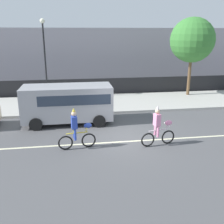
{
  "coord_description": "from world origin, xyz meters",
  "views": [
    {
      "loc": [
        -2.43,
        -11.93,
        5.07
      ],
      "look_at": [
        -0.46,
        1.2,
        1.0
      ],
      "focal_mm": 42.0,
      "sensor_mm": 36.0,
      "label": 1
    }
  ],
  "objects_px": {
    "parade_cyclist_cobalt": "(77,131)",
    "street_lamp_post": "(44,47)",
    "parade_cyclist_pink": "(159,128)",
    "parked_van_grey": "(69,101)"
  },
  "relations": [
    {
      "from": "parade_cyclist_cobalt",
      "to": "street_lamp_post",
      "type": "relative_size",
      "value": 0.33
    },
    {
      "from": "parade_cyclist_cobalt",
      "to": "parade_cyclist_pink",
      "type": "xyz_separation_m",
      "value": [
        3.72,
        -0.2,
        0.0
      ]
    },
    {
      "from": "parade_cyclist_cobalt",
      "to": "parked_van_grey",
      "type": "distance_m",
      "value": 3.66
    },
    {
      "from": "parade_cyclist_pink",
      "to": "parked_van_grey",
      "type": "relative_size",
      "value": 0.38
    },
    {
      "from": "parked_van_grey",
      "to": "parade_cyclist_pink",
      "type": "bearing_deg",
      "value": -42.93
    },
    {
      "from": "parked_van_grey",
      "to": "street_lamp_post",
      "type": "distance_m",
      "value": 6.6
    },
    {
      "from": "parade_cyclist_cobalt",
      "to": "parade_cyclist_pink",
      "type": "bearing_deg",
      "value": -3.0
    },
    {
      "from": "parade_cyclist_pink",
      "to": "parked_van_grey",
      "type": "bearing_deg",
      "value": 137.07
    },
    {
      "from": "parade_cyclist_pink",
      "to": "parked_van_grey",
      "type": "distance_m",
      "value": 5.61
    },
    {
      "from": "parked_van_grey",
      "to": "street_lamp_post",
      "type": "bearing_deg",
      "value": 106.46
    }
  ]
}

